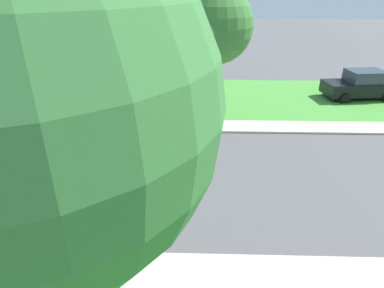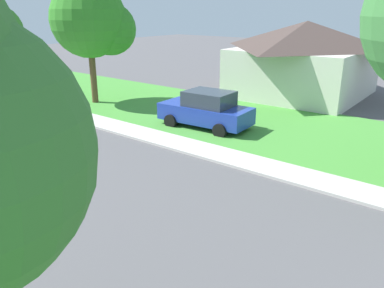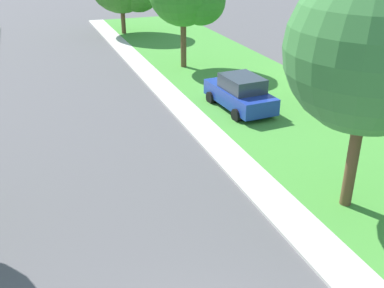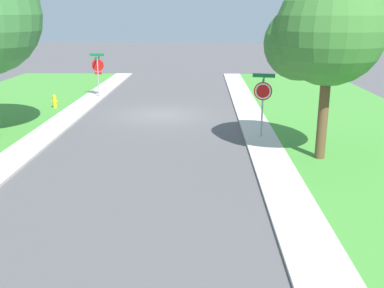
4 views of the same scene
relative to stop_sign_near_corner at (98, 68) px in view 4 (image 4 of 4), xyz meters
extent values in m
plane|color=#565456|center=(-4.33, 4.80, -1.88)|extent=(120.00, 120.00, 0.00)
cube|color=beige|center=(-9.03, 16.80, -1.83)|extent=(1.40, 56.00, 0.10)
cylinder|color=#9E9EA3|center=(0.00, 0.03, -0.58)|extent=(0.07, 0.07, 2.60)
cylinder|color=red|center=(0.00, -0.02, 0.17)|extent=(0.76, 0.12, 0.76)
cylinder|color=white|center=(0.00, -0.04, 0.17)|extent=(0.66, 0.08, 0.67)
cylinder|color=red|center=(0.00, -0.04, 0.17)|extent=(0.54, 0.07, 0.55)
cube|color=#146B38|center=(0.00, 0.03, 0.81)|extent=(0.92, 0.12, 0.16)
cube|color=#146B38|center=(0.00, 0.03, 0.62)|extent=(0.12, 0.92, 0.16)
cube|color=red|center=(0.00, -0.02, -0.33)|extent=(0.44, 0.07, 0.14)
cylinder|color=#9E9EA3|center=(-9.04, 9.23, -0.58)|extent=(0.07, 0.07, 2.60)
cylinder|color=red|center=(-9.03, 9.28, 0.17)|extent=(0.75, 0.20, 0.76)
cylinder|color=white|center=(-9.03, 9.30, 0.17)|extent=(0.65, 0.15, 0.67)
cylinder|color=red|center=(-9.03, 9.30, 0.17)|extent=(0.53, 0.13, 0.55)
cube|color=#146B38|center=(-9.04, 9.23, 0.81)|extent=(0.90, 0.23, 0.16)
cube|color=#146B38|center=(-9.04, 9.23, 0.62)|extent=(0.23, 0.90, 0.16)
cylinder|color=brown|center=(-10.82, 12.07, -0.23)|extent=(0.36, 0.36, 3.29)
sphere|color=#3A7531|center=(-10.82, 12.07, 2.72)|extent=(3.73, 3.73, 3.73)
sphere|color=#3A7531|center=(-9.98, 11.51, 2.25)|extent=(2.61, 2.61, 2.61)
cylinder|color=gold|center=(1.69, 3.50, -1.53)|extent=(0.22, 0.22, 0.70)
sphere|color=gold|center=(1.69, 3.50, -1.16)|extent=(0.22, 0.22, 0.22)
cylinder|color=gold|center=(1.55, 3.50, -1.43)|extent=(0.10, 0.08, 0.08)
cylinder|color=gold|center=(1.83, 3.50, -1.43)|extent=(0.10, 0.08, 0.08)
camera|label=1|loc=(6.23, 11.44, 4.58)|focal=31.11mm
camera|label=2|loc=(-11.01, 7.98, 3.42)|focal=36.08mm
camera|label=3|loc=(-6.54, -0.58, 6.21)|focal=42.47mm
camera|label=4|loc=(-6.55, 27.56, 3.27)|focal=41.49mm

